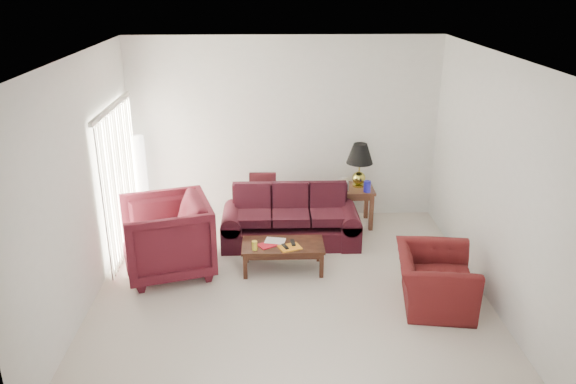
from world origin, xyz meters
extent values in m
plane|color=beige|center=(0.00, 0.00, 0.00)|extent=(5.00, 5.00, 0.00)
cube|color=silver|center=(-2.42, 1.30, 1.08)|extent=(0.10, 2.00, 2.16)
cube|color=black|center=(-0.36, 2.07, 0.69)|extent=(0.43, 0.22, 0.44)
cube|color=silver|center=(0.93, 1.93, 0.72)|extent=(0.15, 0.09, 0.14)
cylinder|color=#1A1798|center=(1.29, 1.86, 0.73)|extent=(0.12, 0.12, 0.18)
cube|color=silver|center=(0.97, 2.27, 0.73)|extent=(0.21, 0.23, 0.06)
imported|color=#440F18|center=(-1.66, 0.56, 0.53)|extent=(1.43, 1.41, 1.06)
imported|color=#471011|center=(1.77, -0.39, 0.34)|extent=(1.08, 1.19, 0.69)
cube|color=#AE111F|center=(-0.29, 0.53, 0.40)|extent=(0.31, 0.28, 0.01)
cube|color=white|center=(-0.19, 0.64, 0.40)|extent=(0.31, 0.26, 0.02)
cube|color=orange|center=(0.01, 0.44, 0.40)|extent=(0.34, 0.30, 0.02)
cube|color=black|center=(-0.05, 0.44, 0.42)|extent=(0.10, 0.16, 0.02)
cube|color=black|center=(0.06, 0.55, 0.42)|extent=(0.07, 0.18, 0.02)
cylinder|color=yellow|center=(-0.46, 0.40, 0.46)|extent=(0.10, 0.10, 0.13)
camera|label=1|loc=(-0.25, -6.37, 3.85)|focal=35.00mm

